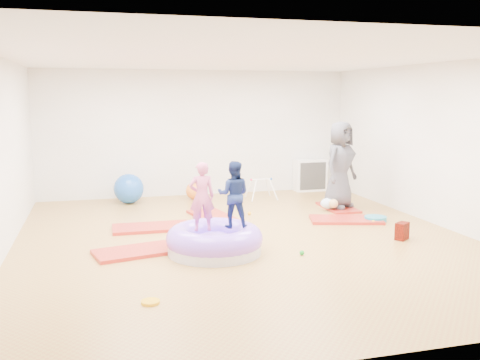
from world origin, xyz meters
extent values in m
cube|color=#A46E37|center=(0.00, 0.00, 0.00)|extent=(7.00, 8.00, 0.01)
cube|color=silver|center=(0.00, 0.00, 2.80)|extent=(7.00, 8.00, 0.01)
cube|color=silver|center=(0.00, 4.00, 1.40)|extent=(7.00, 0.01, 2.80)
cube|color=silver|center=(0.00, -4.00, 1.40)|extent=(7.00, 0.01, 2.80)
cube|color=silver|center=(3.50, 0.00, 1.40)|extent=(0.01, 8.00, 2.80)
cube|color=red|center=(-1.67, -0.31, 0.03)|extent=(1.38, 0.90, 0.05)
cube|color=red|center=(-1.36, 1.04, 0.03)|extent=(1.30, 0.67, 0.05)
cube|color=red|center=(-0.17, 1.64, 0.02)|extent=(0.82, 1.27, 0.05)
cube|color=red|center=(2.09, 0.70, 0.03)|extent=(1.39, 0.96, 0.05)
cube|color=red|center=(2.42, 1.73, 0.02)|extent=(0.58, 1.10, 0.05)
cylinder|color=silver|center=(-0.62, -0.61, 0.08)|extent=(1.35, 1.35, 0.15)
torus|color=#8855F3|center=(-0.62, -0.61, 0.22)|extent=(1.39, 1.39, 0.37)
ellipsoid|color=#8855F3|center=(-0.62, -0.61, 0.13)|extent=(0.74, 0.74, 0.33)
imported|color=#C95786|center=(-0.81, -0.63, 0.89)|extent=(0.37, 0.26, 0.98)
imported|color=navy|center=(-0.33, -0.57, 0.89)|extent=(0.57, 0.51, 0.97)
imported|color=#43434D|center=(2.41, 1.66, 0.90)|extent=(0.99, 0.90, 1.70)
ellipsoid|color=#BFDCFF|center=(2.17, 1.58, 0.15)|extent=(0.38, 0.24, 0.22)
sphere|color=#DDAF70|center=(2.17, 1.41, 0.18)|extent=(0.18, 0.18, 0.18)
sphere|color=yellow|center=(0.55, 1.63, 0.03)|extent=(0.07, 0.07, 0.07)
sphere|color=blue|center=(-0.79, -0.31, 0.03)|extent=(0.07, 0.07, 0.07)
sphere|color=#159524|center=(0.55, -1.04, 0.03)|extent=(0.07, 0.07, 0.07)
sphere|color=yellow|center=(-0.07, 1.08, 0.03)|extent=(0.07, 0.07, 0.07)
sphere|color=yellow|center=(2.46, 0.37, 0.03)|extent=(0.07, 0.07, 0.07)
sphere|color=#159524|center=(-1.00, 0.84, 0.03)|extent=(0.07, 0.07, 0.07)
sphere|color=blue|center=(-1.58, 3.36, 0.31)|extent=(0.62, 0.62, 0.62)
sphere|color=orange|center=(-0.18, 3.48, 0.18)|extent=(0.37, 0.37, 0.37)
cylinder|color=white|center=(1.00, 2.82, 0.25)|extent=(0.17, 0.18, 0.46)
cylinder|color=white|center=(1.00, 3.22, 0.25)|extent=(0.17, 0.18, 0.46)
cylinder|color=white|center=(1.43, 2.82, 0.25)|extent=(0.17, 0.18, 0.46)
cylinder|color=white|center=(1.43, 3.22, 0.25)|extent=(0.17, 0.18, 0.46)
cylinder|color=white|center=(1.21, 3.02, 0.45)|extent=(0.45, 0.03, 0.03)
sphere|color=#EB2752|center=(0.99, 3.02, 0.45)|extent=(0.05, 0.05, 0.05)
sphere|color=blue|center=(1.44, 3.02, 0.45)|extent=(0.05, 0.05, 0.05)
cube|color=white|center=(2.67, 3.80, 0.37)|extent=(0.75, 0.36, 0.75)
cube|color=#3B3B3B|center=(2.67, 3.62, 0.37)|extent=(0.64, 0.02, 0.64)
cube|color=white|center=(2.67, 3.75, 0.37)|extent=(0.02, 0.25, 0.66)
cube|color=white|center=(2.67, 3.75, 0.37)|extent=(0.66, 0.25, 0.02)
cylinder|color=teal|center=(2.60, 0.56, 0.04)|extent=(0.40, 0.40, 0.09)
cube|color=#870F00|center=(2.38, -0.67, 0.14)|extent=(0.28, 0.25, 0.27)
cylinder|color=yellow|center=(-1.71, -2.27, 0.02)|extent=(0.21, 0.21, 0.03)
camera|label=1|loc=(-2.21, -7.87, 2.24)|focal=40.00mm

